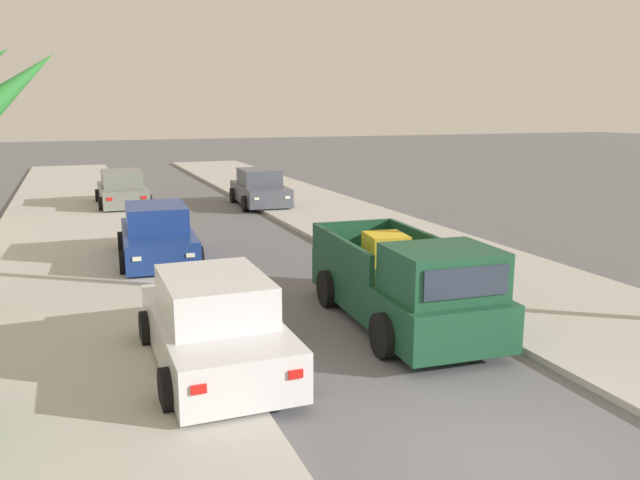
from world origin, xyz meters
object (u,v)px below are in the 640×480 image
Objects in this scene: car_right_near at (122,190)px; car_right_mid at (214,325)px; pickup_truck at (405,286)px; car_left_near at (157,236)px; car_left_mid at (260,189)px.

car_right_mid is at bearing -89.87° from car_right_near.
car_right_near is (-3.79, 17.22, -0.08)m from pickup_truck.
car_left_near is 10.15m from car_left_mid.
car_right_mid is at bearing -108.28° from car_left_mid.
car_left_mid is at bearing 84.05° from pickup_truck.
pickup_truck is 1.24× the size of car_right_near.
pickup_truck is at bearing -95.95° from car_left_mid.
pickup_truck reaches higher than car_right_mid.
car_left_near is at bearing -121.42° from car_left_mid.
pickup_truck reaches higher than car_left_near.
car_left_near is at bearing 89.36° from car_right_mid.
car_right_near is at bearing 90.13° from car_right_mid.
car_left_near is at bearing -89.30° from car_right_near.
pickup_truck is 15.67m from car_left_mid.
car_left_mid is 17.14m from car_right_mid.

